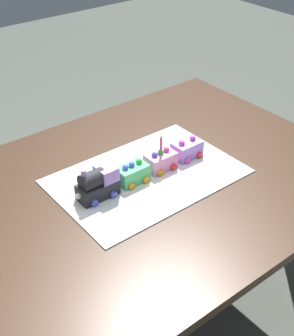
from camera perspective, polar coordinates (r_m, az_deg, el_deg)
The scene contains 8 objects.
ground_plane at distance 2.05m, azimuth -0.28°, elevation -18.63°, with size 8.00×8.00×0.00m, color #474C44.
dining_table at distance 1.60m, azimuth -0.34°, elevation -4.81°, with size 1.40×1.00×0.74m.
cake_board at distance 1.55m, azimuth -0.00°, elevation -0.97°, with size 0.60×0.40×0.00m, color silver.
cake_locomotive at distance 1.45m, azimuth -5.93°, elevation -1.87°, with size 0.14×0.08×0.12m.
cake_car_hopper_mint_green at distance 1.51m, azimuth -1.82°, elevation -0.63°, with size 0.10×0.08×0.07m.
cake_car_caboose_bubblegum at distance 1.57m, azimuth 1.62°, elevation 0.89°, with size 0.10×0.08×0.07m.
cake_car_gondola_lavender at distance 1.64m, azimuth 4.80°, elevation 2.28°, with size 0.10×0.08×0.07m.
birthday_candle at distance 1.54m, azimuth 1.70°, elevation 3.08°, with size 0.01×0.01×0.06m.
Camera 1 is at (-0.76, -0.98, 1.64)m, focal length 50.88 mm.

